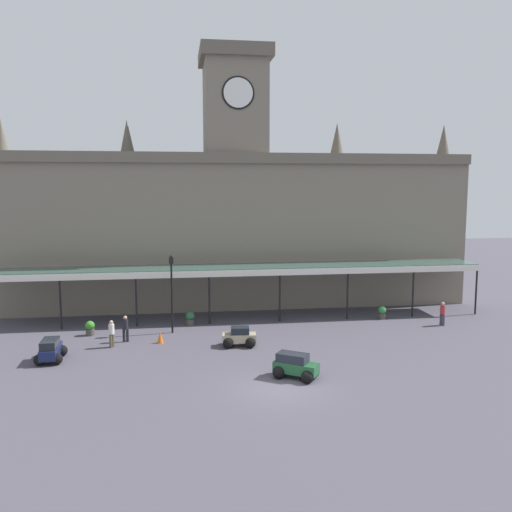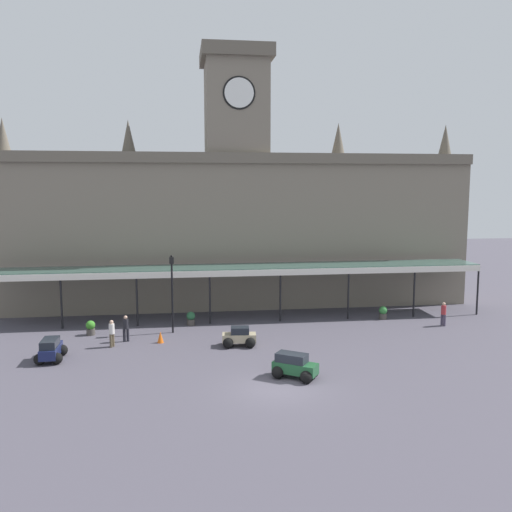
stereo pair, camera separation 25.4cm
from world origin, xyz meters
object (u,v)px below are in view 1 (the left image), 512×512
object	(u,v)px
car_navy_estate	(51,351)
traffic_cone	(160,337)
pedestrian_near_entrance	(126,328)
victorian_lamppost	(172,285)
pedestrian_beside_cars	(442,313)
planter_forecourt_centre	(190,318)
car_beige_sedan	(239,338)
car_green_estate	(295,367)
pedestrian_crossing_forecourt	(112,333)
planter_by_canopy	(382,312)
planter_near_kerb	(90,328)

from	to	relation	value
car_navy_estate	traffic_cone	distance (m)	6.55
pedestrian_near_entrance	victorian_lamppost	xyz separation A→B (m)	(2.89, 1.75, 2.32)
pedestrian_beside_cars	planter_forecourt_centre	xyz separation A→B (m)	(-17.52, 2.58, -0.42)
pedestrian_beside_cars	planter_forecourt_centre	world-z (taller)	pedestrian_beside_cars
car_beige_sedan	car_green_estate	xyz separation A→B (m)	(2.19, -6.00, 0.06)
car_navy_estate	pedestrian_crossing_forecourt	distance (m)	3.80
car_green_estate	pedestrian_crossing_forecourt	distance (m)	12.03
car_beige_sedan	car_green_estate	bearing A→B (deg)	-69.95
pedestrian_near_entrance	planter_forecourt_centre	xyz separation A→B (m)	(4.12, 3.57, -0.42)
car_green_estate	pedestrian_near_entrance	world-z (taller)	pedestrian_near_entrance
pedestrian_beside_cars	pedestrian_near_entrance	bearing A→B (deg)	-177.38
planter_by_canopy	planter_forecourt_centre	world-z (taller)	same
car_green_estate	pedestrian_beside_cars	bearing A→B (deg)	35.52
planter_forecourt_centre	victorian_lamppost	bearing A→B (deg)	-124.02
pedestrian_beside_cars	car_beige_sedan	bearing A→B (deg)	-168.76
planter_by_canopy	victorian_lamppost	bearing A→B (deg)	-173.73
pedestrian_beside_cars	pedestrian_near_entrance	xyz separation A→B (m)	(-21.63, -0.99, 0.00)
car_green_estate	planter_by_canopy	bearing A→B (deg)	51.54
planter_near_kerb	pedestrian_beside_cars	bearing A→B (deg)	-2.13
car_green_estate	pedestrian_near_entrance	distance (m)	12.11
victorian_lamppost	car_navy_estate	bearing A→B (deg)	-143.17
car_beige_sedan	car_navy_estate	xyz separation A→B (m)	(-10.77, -1.34, 0.06)
pedestrian_crossing_forecourt	planter_near_kerb	size ratio (longest dim) A/B	1.74
planter_forecourt_centre	traffic_cone	bearing A→B (deg)	-115.41
car_navy_estate	planter_forecourt_centre	world-z (taller)	car_navy_estate
pedestrian_near_entrance	car_navy_estate	bearing A→B (deg)	-139.38
pedestrian_beside_cars	planter_near_kerb	world-z (taller)	pedestrian_beside_cars
pedestrian_near_entrance	planter_near_kerb	xyz separation A→B (m)	(-2.45, 1.88, -0.42)
car_navy_estate	car_green_estate	world-z (taller)	same
car_beige_sedan	victorian_lamppost	distance (m)	6.12
pedestrian_crossing_forecourt	pedestrian_beside_cars	distance (m)	22.46
car_navy_estate	planter_near_kerb	bearing A→B (deg)	75.23
victorian_lamppost	pedestrian_beside_cars	bearing A→B (deg)	-2.33
car_green_estate	traffic_cone	size ratio (longest dim) A/B	3.37
traffic_cone	planter_forecourt_centre	size ratio (longest dim) A/B	0.75
car_navy_estate	victorian_lamppost	bearing A→B (deg)	36.83
planter_by_canopy	planter_forecourt_centre	distance (m)	14.05
car_navy_estate	pedestrian_crossing_forecourt	world-z (taller)	pedestrian_crossing_forecourt
car_navy_estate	pedestrian_crossing_forecourt	bearing A→B (deg)	35.43
pedestrian_crossing_forecourt	pedestrian_beside_cars	xyz separation A→B (m)	(22.36, 2.07, 0.00)
car_navy_estate	pedestrian_beside_cars	size ratio (longest dim) A/B	1.36
car_navy_estate	pedestrian_near_entrance	size ratio (longest dim) A/B	1.36
planter_by_canopy	car_green_estate	bearing A→B (deg)	-128.46
traffic_cone	car_navy_estate	bearing A→B (deg)	-155.66
pedestrian_crossing_forecourt	planter_near_kerb	bearing A→B (deg)	120.19
car_beige_sedan	traffic_cone	world-z (taller)	car_beige_sedan
car_navy_estate	pedestrian_beside_cars	world-z (taller)	pedestrian_beside_cars
car_beige_sedan	pedestrian_near_entrance	world-z (taller)	pedestrian_near_entrance
car_beige_sedan	planter_near_kerb	size ratio (longest dim) A/B	2.21
pedestrian_crossing_forecourt	planter_by_canopy	distance (m)	19.43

